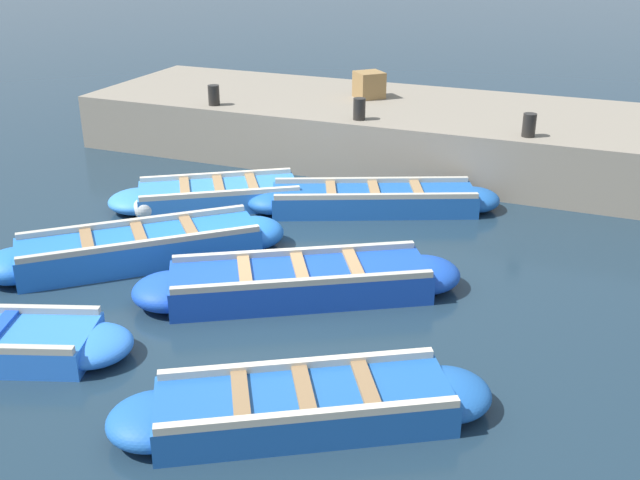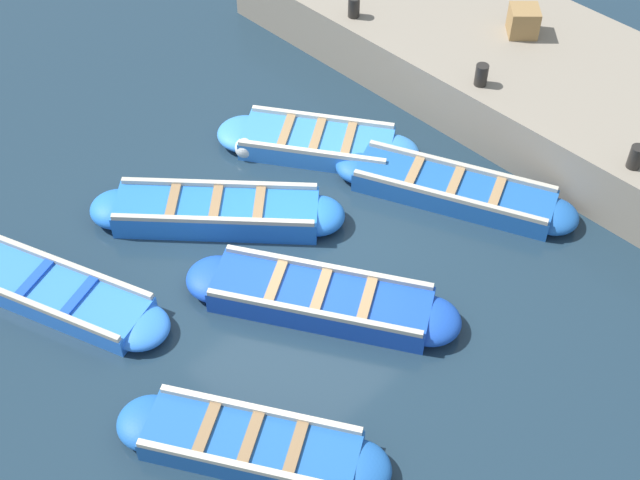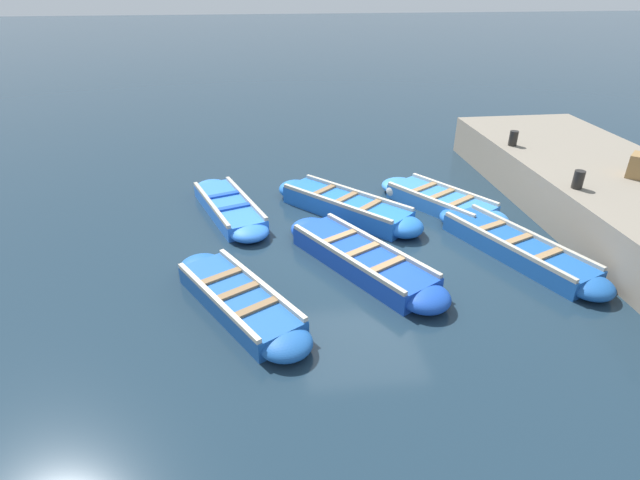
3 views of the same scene
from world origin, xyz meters
name	(u,v)px [view 2 (image 2 of 3)]	position (x,y,z in m)	size (l,w,h in m)	color
ground_plane	(290,266)	(0.00, 0.00, 0.00)	(120.00, 120.00, 0.00)	#1C303F
boat_mid_row	(317,143)	(2.02, 1.48, 0.16)	(2.52, 3.20, 0.38)	#3884E0
boat_bow_out	(217,212)	(-0.13, 1.39, 0.19)	(3.08, 3.28, 0.45)	blue
boat_drifting	(454,190)	(2.69, -0.75, 0.17)	(2.18, 3.72, 0.39)	#1E59AD
boat_near_quay	(59,295)	(-2.64, 1.74, 0.15)	(1.89, 3.44, 0.36)	blue
boat_centre	(321,299)	(-0.22, -0.83, 0.18)	(2.63, 3.66, 0.42)	#1947B7
boat_far_corner	(251,445)	(-2.35, -1.81, 0.16)	(2.37, 3.25, 0.38)	#1E59AD
quay_wall	(526,73)	(5.47, 0.00, 0.49)	(3.38, 10.75, 0.97)	gray
bollard_north	(636,157)	(4.12, -2.70, 1.15)	(0.20, 0.20, 0.35)	black
bollard_mid_north	(481,75)	(4.12, 0.00, 1.15)	(0.20, 0.20, 0.35)	black
bollard_mid_south	(354,7)	(4.12, 2.70, 1.15)	(0.20, 0.20, 0.35)	black
wooden_crate	(523,21)	(5.71, 0.37, 1.21)	(0.47, 0.47, 0.47)	olive
buoy_orange_near	(128,201)	(-0.90, 2.52, 0.18)	(0.35, 0.35, 0.35)	#E05119
buoy_yellow_far	(245,148)	(1.13, 2.20, 0.16)	(0.33, 0.33, 0.33)	silver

